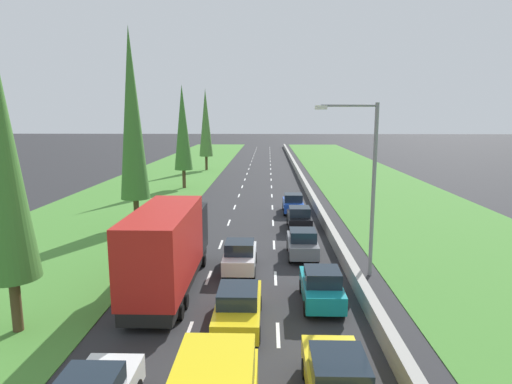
{
  "coord_description": "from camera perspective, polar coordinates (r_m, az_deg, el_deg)",
  "views": [
    {
      "loc": [
        1.34,
        -0.75,
        8.32
      ],
      "look_at": [
        0.11,
        43.49,
        0.67
      ],
      "focal_mm": 30.81,
      "sensor_mm": 36.0,
      "label": 1
    }
  ],
  "objects": [
    {
      "name": "black_hatchback_right_lane",
      "position": [
        32.92,
        5.62,
        -3.38
      ],
      "size": [
        1.74,
        3.9,
        1.72
      ],
      "color": "black",
      "rests_on": "ground"
    },
    {
      "name": "median_barrier",
      "position": [
        61.42,
        5.65,
        2.38
      ],
      "size": [
        0.44,
        120.0,
        0.85
      ],
      "primitive_type": "cube",
      "color": "#9E9B93",
      "rests_on": "ground"
    },
    {
      "name": "yellow_sedan_centre_lane",
      "position": [
        18.17,
        -2.31,
        -14.61
      ],
      "size": [
        1.82,
        4.5,
        1.64
      ],
      "color": "yellow",
      "rests_on": "ground"
    },
    {
      "name": "poplar_tree_second",
      "position": [
        33.83,
        -15.81,
        9.62
      ],
      "size": [
        2.17,
        2.17,
        14.75
      ],
      "color": "#4C3823",
      "rests_on": "ground"
    },
    {
      "name": "street_light_mast",
      "position": [
        23.19,
        14.25,
        1.85
      ],
      "size": [
        3.2,
        0.28,
        9.0
      ],
      "color": "gray",
      "rests_on": "ground"
    },
    {
      "name": "teal_hatchback_right_lane",
      "position": [
        20.19,
        8.49,
        -12.06
      ],
      "size": [
        1.74,
        3.9,
        1.72
      ],
      "color": "teal",
      "rests_on": "ground"
    },
    {
      "name": "grass_verge_right",
      "position": [
        62.69,
        13.56,
        1.93
      ],
      "size": [
        14.0,
        140.0,
        0.04
      ],
      "primitive_type": "cube",
      "color": "#478433",
      "rests_on": "ground"
    },
    {
      "name": "blue_hatchback_right_lane",
      "position": [
        38.32,
        4.83,
        -1.49
      ],
      "size": [
        1.74,
        3.9,
        1.72
      ],
      "color": "#1E47B7",
      "rests_on": "ground"
    },
    {
      "name": "lane_markings",
      "position": [
        61.34,
        0.32,
        2.02
      ],
      "size": [
        3.64,
        116.0,
        0.01
      ],
      "color": "white",
      "rests_on": "ground"
    },
    {
      "name": "grey_hatchback_right_lane",
      "position": [
        26.53,
        6.04,
        -6.63
      ],
      "size": [
        1.74,
        3.9,
        1.72
      ],
      "color": "slate",
      "rests_on": "ground"
    },
    {
      "name": "poplar_tree_nearest",
      "position": [
        18.6,
        -30.15,
        4.05
      ],
      "size": [
        2.09,
        2.09,
        11.66
      ],
      "color": "#4C3823",
      "rests_on": "ground"
    },
    {
      "name": "grass_verge_left",
      "position": [
        62.89,
        -11.28,
        2.04
      ],
      "size": [
        14.0,
        140.0,
        0.04
      ],
      "primitive_type": "cube",
      "color": "#478433",
      "rests_on": "ground"
    },
    {
      "name": "poplar_tree_third",
      "position": [
        51.53,
        -9.5,
        8.2
      ],
      "size": [
        2.1,
        2.1,
        11.89
      ],
      "color": "#4C3823",
      "rests_on": "ground"
    },
    {
      "name": "ground_plane",
      "position": [
        61.34,
        0.32,
        2.01
      ],
      "size": [
        300.0,
        300.0,
        0.0
      ],
      "primitive_type": "plane",
      "color": "#28282B",
      "rests_on": "ground"
    },
    {
      "name": "white_hatchback_centre_lane",
      "position": [
        24.1,
        -2.1,
        -8.29
      ],
      "size": [
        1.74,
        3.9,
        1.72
      ],
      "color": "white",
      "rests_on": "ground"
    },
    {
      "name": "red_box_truck_left_lane",
      "position": [
        21.46,
        -11.28,
        -7.0
      ],
      "size": [
        2.46,
        9.4,
        4.18
      ],
      "color": "black",
      "rests_on": "ground"
    },
    {
      "name": "poplar_tree_fourth",
      "position": [
        68.63,
        -6.55,
        8.89
      ],
      "size": [
        2.11,
        2.11,
        12.48
      ],
      "color": "#4C3823",
      "rests_on": "ground"
    },
    {
      "name": "yellow_sedan_right_lane",
      "position": [
        13.91,
        10.59,
        -23.04
      ],
      "size": [
        1.82,
        4.5,
        1.64
      ],
      "color": "yellow",
      "rests_on": "ground"
    }
  ]
}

